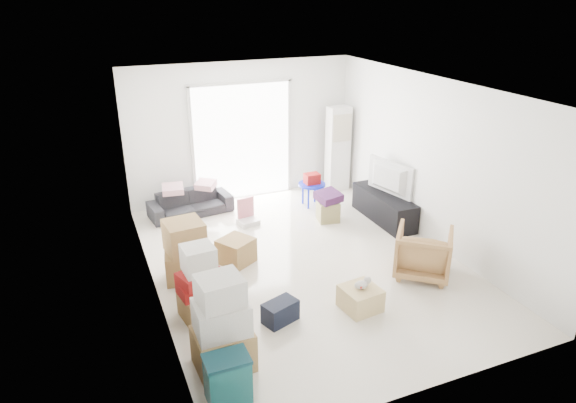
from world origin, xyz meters
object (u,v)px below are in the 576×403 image
(armchair, at_px, (423,250))
(wood_crate, at_px, (360,298))
(television, at_px, (385,190))
(sofa, at_px, (190,199))
(ottoman, at_px, (328,211))
(kids_table, at_px, (312,183))
(storage_bins, at_px, (228,378))
(tv_console, at_px, (384,207))
(ac_tower, at_px, (338,149))

(armchair, bearing_deg, wood_crate, 58.19)
(television, distance_m, sofa, 3.60)
(ottoman, bearing_deg, television, -20.97)
(armchair, xyz_separation_m, kids_table, (-0.39, 3.02, 0.07))
(television, height_order, sofa, television)
(ottoman, bearing_deg, storage_bins, -129.40)
(sofa, relative_size, armchair, 1.92)
(sofa, height_order, storage_bins, sofa)
(tv_console, bearing_deg, ac_tower, 91.63)
(television, relative_size, ottoman, 2.84)
(sofa, bearing_deg, ac_tower, -4.59)
(armchair, bearing_deg, kids_table, -42.64)
(ac_tower, xyz_separation_m, storage_bins, (-3.85, -4.98, -0.61))
(tv_console, bearing_deg, television, 0.00)
(tv_console, distance_m, kids_table, 1.47)
(ac_tower, relative_size, television, 1.68)
(armchair, xyz_separation_m, wood_crate, (-1.29, -0.43, -0.24))
(sofa, bearing_deg, wood_crate, -77.88)
(tv_console, bearing_deg, storage_bins, -140.44)
(sofa, bearing_deg, television, -33.96)
(storage_bins, relative_size, wood_crate, 1.15)
(armchair, height_order, wood_crate, armchair)
(ac_tower, height_order, wood_crate, ac_tower)
(tv_console, distance_m, wood_crate, 2.95)
(kids_table, bearing_deg, wood_crate, -104.57)
(storage_bins, xyz_separation_m, wood_crate, (2.08, 0.91, -0.11))
(ac_tower, height_order, tv_console, ac_tower)
(television, bearing_deg, ac_tower, -11.30)
(storage_bins, height_order, ottoman, storage_bins)
(ac_tower, xyz_separation_m, kids_table, (-0.88, -0.63, -0.41))
(storage_bins, distance_m, ottoman, 4.64)
(storage_bins, distance_m, wood_crate, 2.27)
(sofa, xyz_separation_m, wood_crate, (1.39, -3.93, -0.14))
(ac_tower, bearing_deg, tv_console, -88.37)
(ottoman, relative_size, wood_crate, 0.79)
(wood_crate, bearing_deg, sofa, 109.43)
(ottoman, bearing_deg, wood_crate, -107.96)
(storage_bins, bearing_deg, tv_console, 39.56)
(television, xyz_separation_m, armchair, (-0.53, -1.89, -0.18))
(ac_tower, relative_size, tv_console, 1.15)
(television, height_order, wood_crate, television)
(ac_tower, height_order, sofa, ac_tower)
(television, distance_m, storage_bins, 5.07)
(ac_tower, bearing_deg, armchair, -97.55)
(ac_tower, relative_size, ottoman, 4.77)
(kids_table, height_order, wood_crate, kids_table)
(ac_tower, distance_m, television, 1.79)
(tv_console, relative_size, kids_table, 2.33)
(tv_console, distance_m, storage_bins, 5.06)
(ac_tower, relative_size, kids_table, 2.67)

